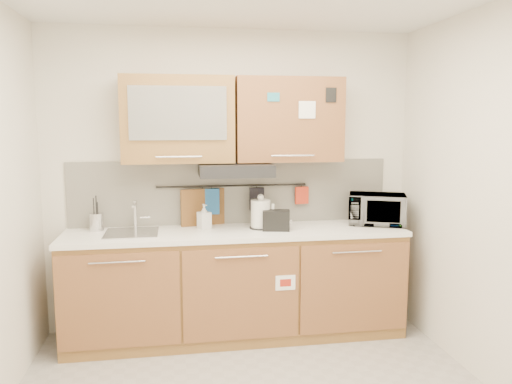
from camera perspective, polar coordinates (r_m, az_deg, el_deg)
name	(u,v)px	position (r m, az deg, el deg)	size (l,w,h in m)	color
wall_back	(232,181)	(4.40, -2.78, 1.32)	(3.20, 3.20, 0.00)	silver
wall_right	(507,203)	(3.57, 26.79, -1.08)	(3.00, 3.00, 0.00)	silver
base_cabinet	(237,290)	(4.30, -2.22, -11.08)	(2.80, 0.64, 0.88)	olive
countertop	(236,232)	(4.16, -2.25, -4.65)	(2.82, 0.62, 0.04)	white
backsplash	(232,192)	(4.40, -2.75, 0.01)	(2.80, 0.02, 0.56)	silver
upper_cabinets	(233,120)	(4.20, -2.61, 8.26)	(1.82, 0.37, 0.70)	olive
range_hood	(235,170)	(4.14, -2.39, 2.57)	(0.60, 0.46, 0.10)	black
sink	(132,233)	(4.16, -14.00, -4.54)	(0.42, 0.40, 0.26)	silver
utensil_rail	(233,186)	(4.36, -2.70, 0.72)	(0.02, 0.02, 1.30)	black
utensil_crock	(97,222)	(4.33, -17.76, -3.24)	(0.14, 0.14, 0.29)	silver
kettle	(261,215)	(4.21, 0.55, -2.61)	(0.22, 0.20, 0.29)	white
toaster	(276,220)	(4.14, 2.32, -3.22)	(0.24, 0.17, 0.17)	black
microwave	(377,209)	(4.50, 13.65, -1.92)	(0.48, 0.33, 0.27)	#999999
soap_bottle	(204,216)	(4.22, -5.95, -2.78)	(0.09, 0.10, 0.21)	#999999
cutting_board	(203,216)	(4.36, -6.08, -2.75)	(0.39, 0.03, 0.48)	brown
oven_mitt	(212,201)	(4.34, -5.08, -1.08)	(0.13, 0.03, 0.22)	#205693
dark_pouch	(257,199)	(4.39, 0.10, -0.81)	(0.13, 0.04, 0.20)	black
pot_holder	(302,195)	(4.47, 5.25, -0.38)	(0.13, 0.02, 0.15)	#B52D18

